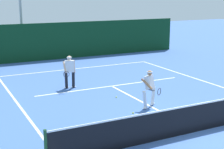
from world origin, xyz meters
The scene contains 11 objects.
ground_plane centered at (0.00, 0.00, 0.00)m, with size 80.00×80.00×0.00m, color #3F64A8.
court_line_baseline_far centered at (0.00, 11.21, 0.00)m, with size 9.72×0.10×0.01m, color white.
court_line_service centered at (0.00, 6.52, 0.00)m, with size 7.93×0.10×0.01m, color white.
court_line_centre centered at (0.00, 3.20, 0.00)m, with size 0.10×6.40×0.01m, color white.
tennis_net centered at (0.00, 0.00, 0.52)m, with size 10.66×0.09×1.06m.
player_near centered at (-0.09, 2.92, 0.85)m, with size 0.94×1.02×1.55m.
player_far centered at (-2.02, 7.13, 0.90)m, with size 0.82×0.87×1.63m.
tennis_ball centered at (-0.72, 4.65, 0.03)m, with size 0.07×0.07×0.07m, color #D1E033.
tennis_ball_extra centered at (-1.10, 2.50, 0.03)m, with size 0.07×0.07×0.07m, color #D1E033.
back_fence_windscreen centered at (0.00, 14.88, 1.31)m, with size 19.36×0.12×2.61m, color #0D341B.
light_pole centered at (-2.20, 16.63, 4.16)m, with size 0.55×0.44×6.69m.
Camera 1 is at (-7.47, -8.23, 4.54)m, focal length 54.12 mm.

